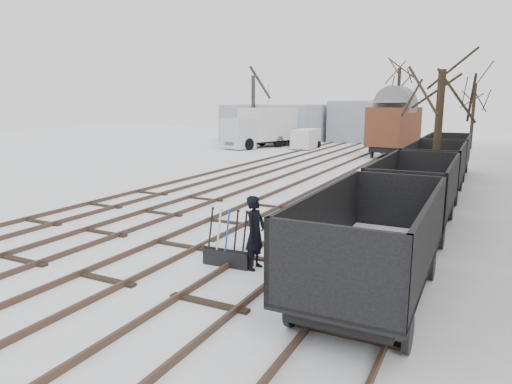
% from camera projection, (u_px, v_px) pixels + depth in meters
% --- Properties ---
extents(ground, '(120.00, 120.00, 0.00)m').
position_uv_depth(ground, '(178.00, 246.00, 13.64)').
color(ground, white).
rests_on(ground, ground).
extents(tracks, '(13.90, 52.00, 0.16)m').
position_uv_depth(tracks, '(324.00, 178.00, 25.62)').
color(tracks, black).
rests_on(tracks, ground).
extents(shed_left, '(10.00, 8.00, 4.10)m').
position_uv_depth(shed_left, '(276.00, 123.00, 50.55)').
color(shed_left, '#98A0AB').
rests_on(shed_left, ground).
extents(shed_right, '(7.00, 6.00, 4.50)m').
position_uv_depth(shed_right, '(366.00, 121.00, 50.05)').
color(shed_right, '#98A0AB').
rests_on(shed_right, ground).
extents(ground_frame, '(1.32, 0.47, 1.49)m').
position_uv_depth(ground_frame, '(228.00, 255.00, 11.99)').
color(ground_frame, black).
rests_on(ground_frame, ground).
extents(worker, '(0.49, 0.72, 1.92)m').
position_uv_depth(worker, '(255.00, 233.00, 11.62)').
color(worker, black).
rests_on(worker, ground).
extents(freight_wagon_a, '(2.33, 5.82, 2.38)m').
position_uv_depth(freight_wagon_a, '(371.00, 260.00, 9.75)').
color(freight_wagon_a, black).
rests_on(freight_wagon_a, ground).
extents(freight_wagon_b, '(2.33, 5.82, 2.38)m').
position_uv_depth(freight_wagon_b, '(414.00, 203.00, 15.36)').
color(freight_wagon_b, black).
rests_on(freight_wagon_b, ground).
extents(freight_wagon_c, '(2.33, 5.82, 2.38)m').
position_uv_depth(freight_wagon_c, '(434.00, 176.00, 20.97)').
color(freight_wagon_c, black).
rests_on(freight_wagon_c, ground).
extents(freight_wagon_d, '(2.33, 5.82, 2.38)m').
position_uv_depth(freight_wagon_d, '(446.00, 161.00, 26.58)').
color(freight_wagon_d, black).
rests_on(freight_wagon_d, ground).
extents(box_van_wagon, '(3.75, 6.00, 4.31)m').
position_uv_depth(box_van_wagon, '(394.00, 125.00, 36.07)').
color(box_van_wagon, black).
rests_on(box_van_wagon, ground).
extents(lorry, '(4.54, 8.62, 3.74)m').
position_uv_depth(lorry, '(262.00, 127.00, 43.78)').
color(lorry, black).
rests_on(lorry, ground).
extents(panel_van, '(2.07, 4.24, 1.82)m').
position_uv_depth(panel_van, '(306.00, 138.00, 42.74)').
color(panel_van, silver).
rests_on(panel_van, ground).
extents(crane, '(1.62, 4.60, 7.89)m').
position_uv_depth(crane, '(254.00, 124.00, 47.46)').
color(crane, '#2B2C30').
rests_on(crane, ground).
extents(tree_near, '(0.30, 0.30, 5.49)m').
position_uv_depth(tree_near, '(437.00, 141.00, 18.09)').
color(tree_near, black).
rests_on(tree_near, ground).
extents(tree_far_left, '(0.30, 0.30, 7.29)m').
position_uv_depth(tree_far_left, '(397.00, 109.00, 41.53)').
color(tree_far_left, black).
rests_on(tree_far_left, ground).
extents(tree_far_right, '(0.30, 0.30, 6.01)m').
position_uv_depth(tree_far_right, '(473.00, 116.00, 42.26)').
color(tree_far_right, black).
rests_on(tree_far_right, ground).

